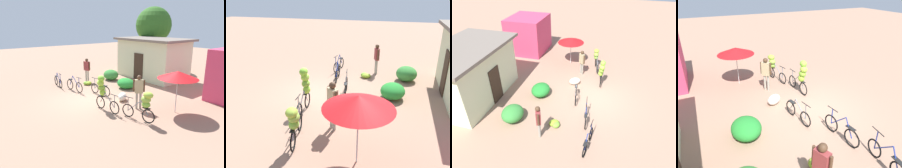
# 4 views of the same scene
# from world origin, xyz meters

# --- Properties ---
(ground_plane) EXTENTS (60.00, 60.00, 0.00)m
(ground_plane) POSITION_xyz_m (0.00, 0.00, 0.00)
(ground_plane) COLOR #9D7760
(hedge_bush_front_left) EXTENTS (1.20, 1.07, 0.77)m
(hedge_bush_front_left) POSITION_xyz_m (-2.79, 3.61, 0.38)
(hedge_bush_front_left) COLOR #348335
(hedge_bush_front_left) RESTS_ON ground
(hedge_bush_front_right) EXTENTS (1.25, 1.06, 0.67)m
(hedge_bush_front_right) POSITION_xyz_m (-0.41, 3.04, 0.34)
(hedge_bush_front_right) COLOR #23832D
(hedge_bush_front_right) RESTS_ON ground
(market_umbrella) EXTENTS (1.86, 1.86, 2.00)m
(market_umbrella) POSITION_xyz_m (3.99, 2.33, 1.83)
(market_umbrella) COLOR beige
(market_umbrella) RESTS_ON ground
(bicycle_leftmost) EXTENTS (1.57, 0.24, 0.97)m
(bicycle_leftmost) POSITION_xyz_m (-3.51, -0.29, 0.34)
(bicycle_leftmost) COLOR black
(bicycle_leftmost) RESTS_ON ground
(bicycle_near_pile) EXTENTS (1.64, 0.27, 0.97)m
(bicycle_near_pile) POSITION_xyz_m (-1.91, 0.09, 0.36)
(bicycle_near_pile) COLOR black
(bicycle_near_pile) RESTS_ON ground
(bicycle_center_loaded) EXTENTS (1.55, 0.33, 0.97)m
(bicycle_center_loaded) POSITION_xyz_m (-0.32, 0.95, 0.34)
(bicycle_center_loaded) COLOR black
(bicycle_center_loaded) RESTS_ON ground
(bicycle_by_shop) EXTENTS (1.63, 0.41, 1.71)m
(bicycle_by_shop) POSITION_xyz_m (1.61, -0.20, 1.00)
(bicycle_by_shop) COLOR black
(bicycle_by_shop) RESTS_ON ground
(bicycle_rightmost) EXTENTS (1.61, 0.58, 1.37)m
(bicycle_rightmost) POSITION_xyz_m (3.79, 0.41, 0.84)
(bicycle_rightmost) COLOR black
(bicycle_rightmost) RESTS_ON ground
(banana_pile_on_ground) EXTENTS (0.66, 0.70, 0.25)m
(banana_pile_on_ground) POSITION_xyz_m (-2.66, 1.47, 0.12)
(banana_pile_on_ground) COLOR #8AAC29
(banana_pile_on_ground) RESTS_ON ground
(produce_sack) EXTENTS (0.75, 0.83, 0.44)m
(produce_sack) POSITION_xyz_m (1.23, 1.37, 0.22)
(produce_sack) COLOR silver
(produce_sack) RESTS_ON ground
(person_vendor) EXTENTS (0.55, 0.33, 1.70)m
(person_vendor) POSITION_xyz_m (-3.46, 1.94, 1.04)
(person_vendor) COLOR gray
(person_vendor) RESTS_ON ground
(person_bystander) EXTENTS (0.42, 0.44, 1.72)m
(person_bystander) POSITION_xyz_m (2.62, 1.22, 1.06)
(person_bystander) COLOR gray
(person_bystander) RESTS_ON ground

